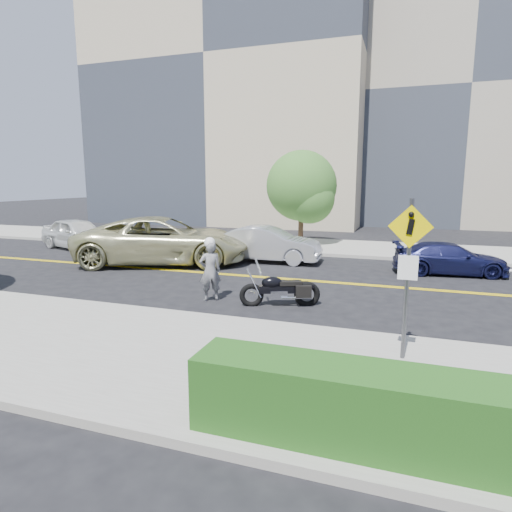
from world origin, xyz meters
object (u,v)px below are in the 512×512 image
Objects in this scene: pedestrian_sign at (408,264)px; parked_car_blue at (450,259)px; suv at (163,240)px; parked_car_white at (78,234)px; motorcyclist at (210,269)px; motorcycle at (280,282)px; parked_car_silver at (267,244)px.

pedestrian_sign reaches higher than parked_car_blue.
suv is 1.54× the size of parked_car_white.
motorcyclist is 0.46× the size of parked_car_blue.
suv reaches higher than motorcyclist.
parked_car_white is (-12.60, 6.43, 0.12)m from motorcycle.
pedestrian_sign is 0.65× the size of parked_car_silver.
parked_car_silver is 1.14× the size of parked_car_blue.
motorcyclist reaches higher than parked_car_silver.
parked_car_blue is (17.49, -0.39, -0.20)m from parked_car_white.
motorcycle is 0.31× the size of suv.
suv is (-9.60, 7.46, -0.97)m from pedestrian_sign.
parked_car_blue is at bearing 29.25° from motorcycle.
parked_car_blue is (7.23, -0.17, -0.17)m from parked_car_silver.
parked_car_silver reaches higher than parked_car_blue.
motorcycle is (2.07, 0.16, -0.27)m from motorcyclist.
parked_car_white is 10.26m from parked_car_silver.
parked_car_silver is at bearing -124.30° from motorcyclist.
parked_car_blue is at bearing -72.93° from parked_car_white.
parked_car_silver is at bearing 121.16° from pedestrian_sign.
motorcycle is at bearing 147.51° from motorcyclist.
motorcyclist is 12.42m from parked_car_white.
parked_car_white is at bearing -68.80° from motorcyclist.
motorcycle is 14.15m from parked_car_white.
parked_car_blue is at bearing -94.19° from parked_car_silver.
parked_car_white is 1.14× the size of parked_car_blue.
motorcycle is at bearing 136.69° from pedestrian_sign.
motorcycle is (-3.27, 3.08, -1.30)m from pedestrian_sign.
pedestrian_sign reaches higher than suv.
parked_car_white is (-6.26, 2.04, -0.20)m from suv.
parked_car_silver is (-0.28, 6.36, -0.17)m from motorcyclist.
parked_car_blue is at bearing -175.11° from motorcyclist.
parked_car_silver is (-2.35, 6.20, 0.10)m from motorcycle.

